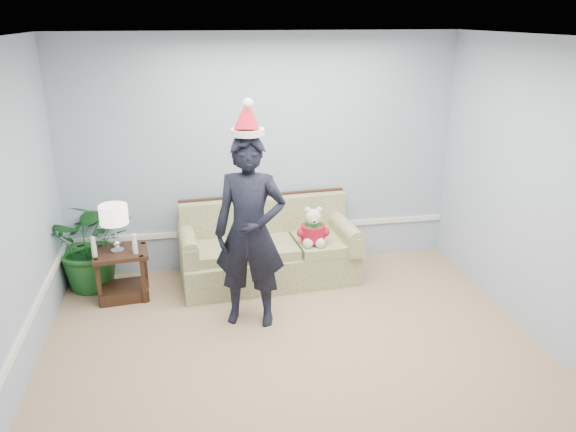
# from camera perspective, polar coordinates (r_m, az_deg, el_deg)

# --- Properties ---
(room_shell) EXTENTS (4.54, 5.04, 2.74)m
(room_shell) POSITION_cam_1_polar(r_m,az_deg,el_deg) (4.09, 2.39, -1.89)
(room_shell) COLOR tan
(room_shell) RESTS_ON ground
(wainscot_trim) EXTENTS (4.49, 4.99, 0.06)m
(wainscot_trim) POSITION_cam_1_polar(r_m,az_deg,el_deg) (5.44, -12.88, -7.00)
(wainscot_trim) COLOR white
(wainscot_trim) RESTS_ON room_shell
(sofa) EXTENTS (1.99, 0.96, 0.91)m
(sofa) POSITION_cam_1_polar(r_m,az_deg,el_deg) (6.38, -2.09, -3.66)
(sofa) COLOR #4A592A
(sofa) RESTS_ON room_shell
(side_table) EXTENTS (0.59, 0.52, 0.53)m
(side_table) POSITION_cam_1_polar(r_m,az_deg,el_deg) (6.25, -16.39, -6.16)
(side_table) COLOR #321D12
(side_table) RESTS_ON room_shell
(table_lamp) EXTENTS (0.29, 0.29, 0.51)m
(table_lamp) POSITION_cam_1_polar(r_m,az_deg,el_deg) (5.97, -17.28, -0.05)
(table_lamp) COLOR silver
(table_lamp) RESTS_ON side_table
(candle_pair) EXTENTS (0.46, 0.05, 0.21)m
(candle_pair) POSITION_cam_1_polar(r_m,az_deg,el_deg) (6.01, -17.22, -2.93)
(candle_pair) COLOR silver
(candle_pair) RESTS_ON side_table
(houseplant) EXTENTS (1.01, 0.90, 1.06)m
(houseplant) POSITION_cam_1_polar(r_m,az_deg,el_deg) (6.44, -19.27, -2.56)
(houseplant) COLOR #185320
(houseplant) RESTS_ON room_shell
(man) EXTENTS (0.78, 0.62, 1.86)m
(man) POSITION_cam_1_polar(r_m,az_deg,el_deg) (5.27, -3.87, -1.68)
(man) COLOR black
(man) RESTS_ON room_shell
(santa_hat) EXTENTS (0.35, 0.38, 0.35)m
(santa_hat) POSITION_cam_1_polar(r_m,az_deg,el_deg) (5.00, -4.17, 9.87)
(santa_hat) COLOR silver
(santa_hat) RESTS_ON man
(teddy_bear) EXTENTS (0.29, 0.32, 0.43)m
(teddy_bear) POSITION_cam_1_polar(r_m,az_deg,el_deg) (6.13, 2.58, -1.51)
(teddy_bear) COLOR silver
(teddy_bear) RESTS_ON sofa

